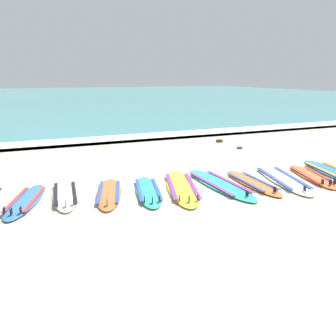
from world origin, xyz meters
name	(u,v)px	position (x,y,z in m)	size (l,w,h in m)	color
ground_plane	(200,185)	(0.00, 0.00, 0.00)	(80.00, 80.00, 0.00)	#C1B599
sea	(56,97)	(0.00, 35.36, 0.05)	(80.00, 60.00, 0.10)	teal
wave_foam_strip	(127,138)	(0.00, 5.94, 0.06)	(80.00, 1.15, 0.11)	white
surfboard_1	(26,201)	(-3.58, 0.29, 0.04)	(1.06, 2.03, 0.18)	#3875CC
surfboard_2	(65,194)	(-2.85, 0.36, 0.04)	(0.68, 2.02, 0.18)	white
surfboard_3	(109,193)	(-2.02, 0.11, 0.04)	(0.99, 2.03, 0.18)	orange
surfboard_4	(148,191)	(-1.25, -0.06, 0.04)	(0.97, 2.10, 0.18)	#2DB793
surfboard_5	(182,187)	(-0.50, -0.10, 0.04)	(1.33, 2.59, 0.18)	yellow
surfboard_6	(220,184)	(0.36, -0.21, 0.04)	(0.69, 2.54, 0.18)	#2DB793
surfboard_7	(252,183)	(1.08, -0.41, 0.04)	(0.61, 2.06, 0.18)	orange
surfboard_8	(282,179)	(1.89, -0.43, 0.04)	(1.23, 2.57, 0.18)	silver
surfboard_9	(312,176)	(2.68, -0.52, 0.04)	(1.07, 2.08, 0.18)	orange
surfboard_10	(335,173)	(3.42, -0.53, 0.04)	(1.26, 2.67, 0.18)	#3875CC
seaweed_clump_near_shoreline	(240,148)	(3.01, 2.96, 0.04)	(0.22, 0.17, 0.08)	#4C4228
seaweed_clump_mid_sand	(219,141)	(3.01, 4.24, 0.05)	(0.29, 0.23, 0.10)	#2D381E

